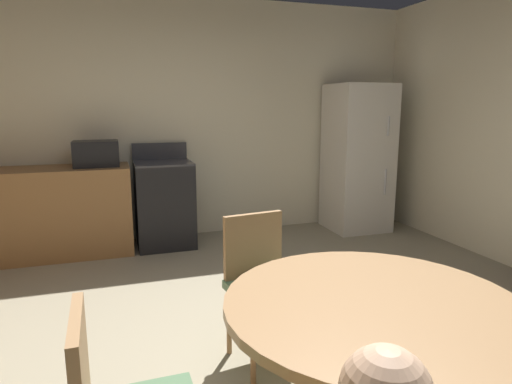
{
  "coord_description": "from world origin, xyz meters",
  "views": [
    {
      "loc": [
        -0.75,
        -2.28,
        1.51
      ],
      "look_at": [
        0.26,
        0.81,
        0.87
      ],
      "focal_mm": 30.97,
      "sensor_mm": 36.0,
      "label": 1
    }
  ],
  "objects_px": {
    "refrigerator": "(357,158)",
    "microwave": "(96,154)",
    "dining_table": "(371,337)",
    "oven_range": "(164,203)",
    "chair_north": "(261,278)"
  },
  "relations": [
    {
      "from": "oven_range",
      "to": "refrigerator",
      "type": "distance_m",
      "value": 2.37
    },
    {
      "from": "oven_range",
      "to": "dining_table",
      "type": "distance_m",
      "value": 3.39
    },
    {
      "from": "microwave",
      "to": "chair_north",
      "type": "distance_m",
      "value": 2.64
    },
    {
      "from": "refrigerator",
      "to": "microwave",
      "type": "bearing_deg",
      "value": 179.04
    },
    {
      "from": "refrigerator",
      "to": "oven_range",
      "type": "bearing_deg",
      "value": 178.68
    },
    {
      "from": "refrigerator",
      "to": "dining_table",
      "type": "relative_size",
      "value": 1.5
    },
    {
      "from": "chair_north",
      "to": "microwave",
      "type": "bearing_deg",
      "value": -166.47
    },
    {
      "from": "chair_north",
      "to": "refrigerator",
      "type": "bearing_deg",
      "value": 130.98
    },
    {
      "from": "oven_range",
      "to": "chair_north",
      "type": "bearing_deg",
      "value": -82.92
    },
    {
      "from": "oven_range",
      "to": "microwave",
      "type": "bearing_deg",
      "value": -179.69
    },
    {
      "from": "refrigerator",
      "to": "dining_table",
      "type": "xyz_separation_m",
      "value": [
        -1.89,
        -3.31,
        -0.28
      ]
    },
    {
      "from": "oven_range",
      "to": "chair_north",
      "type": "distance_m",
      "value": 2.43
    },
    {
      "from": "oven_range",
      "to": "microwave",
      "type": "relative_size",
      "value": 2.5
    },
    {
      "from": "refrigerator",
      "to": "microwave",
      "type": "xyz_separation_m",
      "value": [
        -2.99,
        0.05,
        0.15
      ]
    },
    {
      "from": "microwave",
      "to": "oven_range",
      "type": "bearing_deg",
      "value": 0.31
    }
  ]
}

